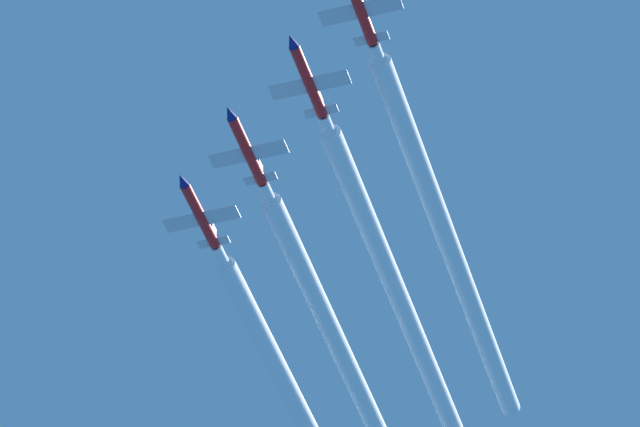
% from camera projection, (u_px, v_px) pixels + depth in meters
% --- Properties ---
extents(jet_lead, '(8.73, 12.71, 3.06)m').
position_uv_depth(jet_lead, '(358.00, 4.00, 202.56)').
color(jet_lead, red).
extents(jet_second_echelon, '(8.73, 12.71, 3.06)m').
position_uv_depth(jet_second_echelon, '(308.00, 79.00, 209.30)').
color(jet_second_echelon, red).
extents(jet_third_echelon, '(8.73, 12.71, 3.06)m').
position_uv_depth(jet_third_echelon, '(246.00, 148.00, 214.80)').
color(jet_third_echelon, red).
extents(jet_fourth_echelon, '(8.73, 12.71, 3.06)m').
position_uv_depth(jet_fourth_echelon, '(199.00, 213.00, 220.99)').
color(jet_fourth_echelon, red).
extents(smoke_trail_lead, '(2.47, 66.18, 2.47)m').
position_uv_depth(smoke_trail_lead, '(449.00, 244.00, 229.95)').
color(smoke_trail_lead, white).
extents(smoke_trail_second_echelon, '(2.47, 68.52, 2.47)m').
position_uv_depth(smoke_trail_second_echelon, '(404.00, 310.00, 237.52)').
color(smoke_trail_second_echelon, white).
extents(smoke_trail_third_echelon, '(2.47, 79.18, 2.47)m').
position_uv_depth(smoke_trail_third_echelon, '(359.00, 391.00, 246.77)').
color(smoke_trail_third_echelon, white).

